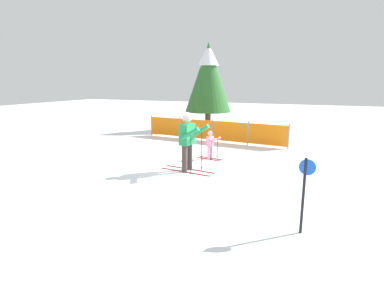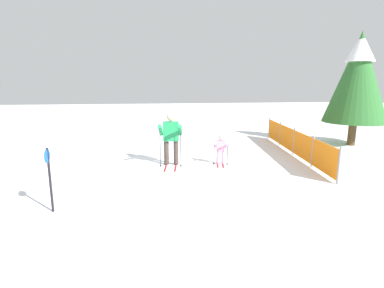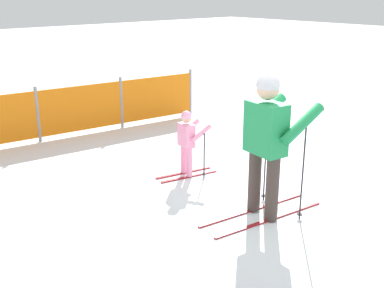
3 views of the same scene
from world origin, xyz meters
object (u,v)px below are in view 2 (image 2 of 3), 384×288
(safety_fence, at_px, (294,142))
(conifer_far, at_px, (358,76))
(trail_marker, at_px, (49,173))
(skier_adult, at_px, (171,133))
(skier_child, at_px, (221,147))

(safety_fence, relative_size, conifer_far, 1.41)
(trail_marker, bearing_deg, skier_adult, 140.93)
(skier_child, distance_m, trail_marker, 5.43)
(skier_adult, bearing_deg, safety_fence, 107.28)
(skier_child, bearing_deg, conifer_far, 121.43)
(skier_adult, bearing_deg, conifer_far, 112.75)
(skier_child, relative_size, safety_fence, 0.15)
(skier_child, height_order, safety_fence, safety_fence)
(safety_fence, bearing_deg, conifer_far, 112.48)
(trail_marker, bearing_deg, safety_fence, 119.39)
(safety_fence, distance_m, conifer_far, 4.36)
(skier_adult, bearing_deg, trail_marker, -31.62)
(skier_child, relative_size, trail_marker, 0.72)
(skier_child, relative_size, conifer_far, 0.21)
(trail_marker, bearing_deg, conifer_far, 117.33)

